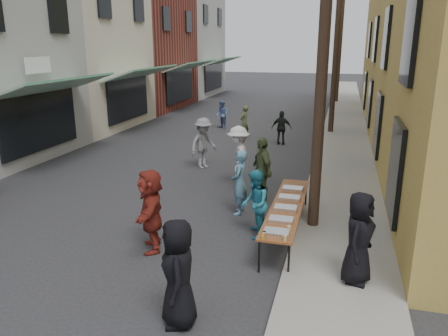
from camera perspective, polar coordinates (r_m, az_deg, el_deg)
The scene contains 27 objects.
ground at distance 9.61m, azimuth -17.09°, elevation -11.75°, with size 120.00×120.00×0.00m, color #28282B.
sidewalk at distance 22.51m, azimuth 15.50°, elevation 4.42°, with size 2.20×60.00×0.10m, color gray.
storefront_row at distance 26.56m, azimuth -19.29°, elevation 14.68°, with size 8.00×37.00×9.00m.
utility_pole_near at distance 10.10m, azimuth 12.95°, elevation 16.42°, with size 0.26×0.26×9.00m, color #2D2116.
utility_pole_mid at distance 22.10m, azimuth 14.51°, elevation 15.93°, with size 0.26×0.26×9.00m, color #2D2116.
utility_pole_far at distance 34.09m, azimuth 14.96°, elevation 15.78°, with size 0.26×0.26×9.00m, color #2D2116.
serving_table at distance 10.24m, azimuth 8.23°, elevation -5.03°, with size 0.70×4.00×0.75m.
catering_tray_sausage at distance 8.70m, azimuth 6.86°, elevation -8.36°, with size 0.50×0.33×0.08m, color maroon.
catering_tray_foil_b at distance 9.29m, azimuth 7.46°, elevation -6.74°, with size 0.50×0.33×0.08m, color #B2B2B7.
catering_tray_buns at distance 9.93m, azimuth 8.03°, elevation -5.22°, with size 0.50×0.33×0.08m, color tan.
catering_tray_foil_d at distance 10.58m, azimuth 8.52°, elevation -3.88°, with size 0.50×0.33×0.08m, color #B2B2B7.
catering_tray_buns_end at distance 11.24m, azimuth 8.96°, elevation -2.70°, with size 0.50×0.33×0.08m, color tan.
condiment_jar_a at distance 8.46m, azimuth 5.06°, elevation -9.04°, with size 0.07×0.07×0.08m, color #A57F26.
condiment_jar_b at distance 8.55m, azimuth 5.18°, elevation -8.76°, with size 0.07×0.07×0.08m, color #A57F26.
condiment_jar_c at distance 8.64m, azimuth 5.30°, elevation -8.49°, with size 0.07×0.07×0.08m, color #A57F26.
cup_stack at distance 8.44m, azimuth 7.96°, elevation -9.04°, with size 0.08×0.08×0.12m, color tan.
guest_front_a at distance 7.06m, azimuth -5.99°, elevation -13.53°, with size 0.87×0.57×1.79m, color black.
guest_front_b at distance 11.39m, azimuth 2.02°, elevation -1.89°, with size 0.63×0.41×1.72m, color #578AA8.
guest_front_c at distance 10.09m, azimuth 4.03°, elevation -4.70°, with size 0.78×0.60×1.60m, color teal.
guest_front_d at distance 13.56m, azimuth 1.88°, elevation 1.49°, with size 1.24×0.71×1.92m, color white.
guest_front_e at distance 12.32m, azimuth 4.96°, elevation -0.22°, with size 1.09×0.45×1.85m, color #526339.
guest_queue_back at distance 9.53m, azimuth -9.53°, elevation -5.44°, with size 1.69×0.54×1.82m, color maroon.
server at distance 8.36m, azimuth 17.20°, elevation -8.72°, with size 0.85×0.55×1.74m, color black.
passerby_left at distance 15.61m, azimuth -2.71°, elevation 3.25°, with size 1.18×0.68×1.82m, color gray.
passerby_mid at distance 19.44m, azimuth 7.54°, elevation 5.21°, with size 0.88×0.37×1.50m, color black.
passerby_right at distance 20.71m, azimuth 2.69°, elevation 6.04°, with size 0.56×0.37×1.54m, color #4A5330.
passerby_far at distance 22.95m, azimuth -0.28°, elevation 6.98°, with size 0.72×0.56×1.48m, color #546CA4.
Camera 1 is at (4.79, -7.09, 4.37)m, focal length 35.00 mm.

